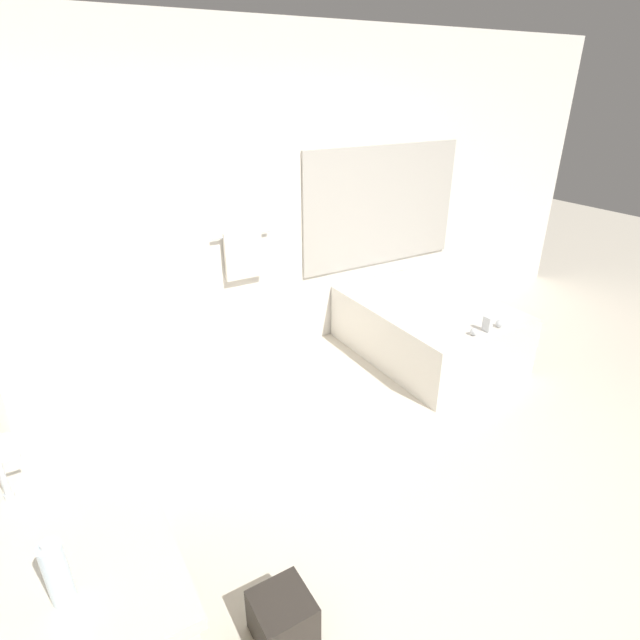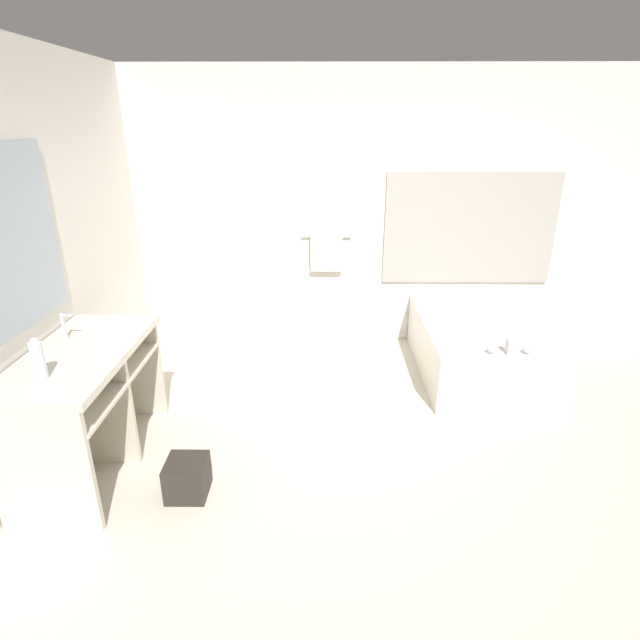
{
  "view_description": "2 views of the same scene",
  "coord_description": "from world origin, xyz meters",
  "views": [
    {
      "loc": [
        -1.76,
        -1.54,
        2.27
      ],
      "look_at": [
        -0.27,
        0.97,
        0.87
      ],
      "focal_mm": 28.0,
      "sensor_mm": 36.0,
      "label": 1
    },
    {
      "loc": [
        -0.32,
        -2.77,
        2.2
      ],
      "look_at": [
        -0.35,
        0.9,
        0.74
      ],
      "focal_mm": 28.0,
      "sensor_mm": 36.0,
      "label": 2
    }
  ],
  "objects": [
    {
      "name": "sink_faucet",
      "position": [
        -2.05,
        0.27,
        0.94
      ],
      "size": [
        0.09,
        0.04,
        0.18
      ],
      "color": "silver",
      "rests_on": "vanity_counter"
    },
    {
      "name": "ground_plane",
      "position": [
        0.0,
        0.0,
        0.0
      ],
      "size": [
        16.0,
        16.0,
        0.0
      ],
      "primitive_type": "plane",
      "color": "beige",
      "rests_on": "ground"
    },
    {
      "name": "water_bottle_1",
      "position": [
        -1.92,
        -0.29,
        0.96
      ],
      "size": [
        0.07,
        0.07,
        0.24
      ],
      "color": "silver",
      "rests_on": "vanity_counter"
    },
    {
      "name": "wall_back_with_blinds",
      "position": [
        0.04,
        2.23,
        1.34
      ],
      "size": [
        7.4,
        0.13,
        2.7
      ],
      "color": "white",
      "rests_on": "ground_plane"
    },
    {
      "name": "vanity_counter",
      "position": [
        -1.87,
        0.1,
        0.62
      ],
      "size": [
        0.62,
        1.28,
        0.85
      ],
      "color": "beige",
      "rests_on": "ground_plane"
    },
    {
      "name": "waste_bin",
      "position": [
        -1.18,
        -0.24,
        0.12
      ],
      "size": [
        0.25,
        0.25,
        0.24
      ],
      "color": "#2D2823",
      "rests_on": "ground_plane"
    },
    {
      "name": "bathtub",
      "position": [
        1.13,
        1.43,
        0.28
      ],
      "size": [
        1.1,
        1.51,
        0.63
      ],
      "color": "silver",
      "rests_on": "ground_plane"
    }
  ]
}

